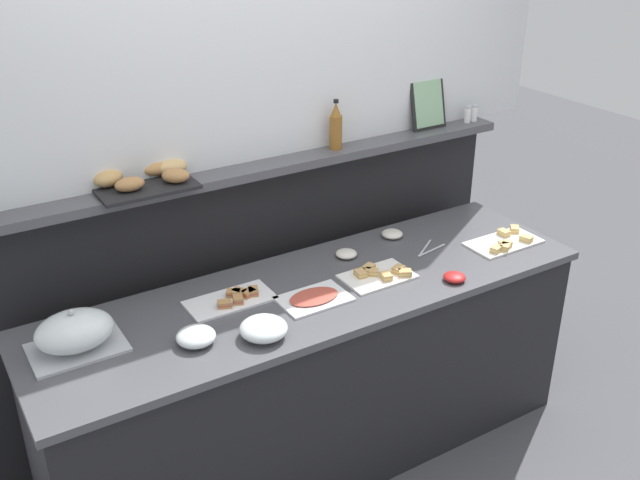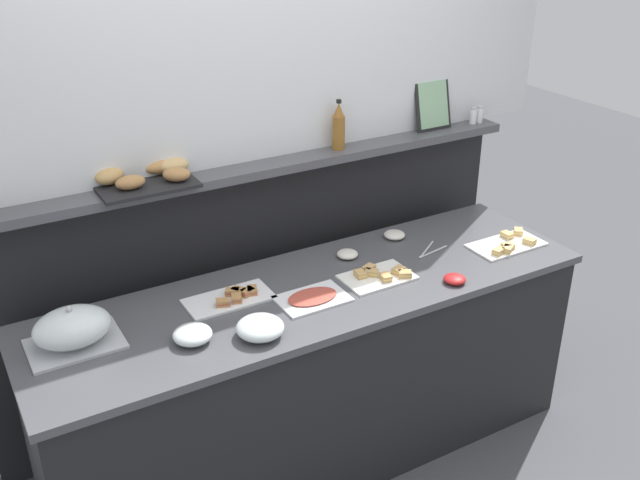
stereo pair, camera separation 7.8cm
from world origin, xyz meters
TOP-DOWN VIEW (x-y plane):
  - ground_plane at (0.00, 0.60)m, footprint 12.00×12.00m
  - buffet_counter at (0.00, 0.00)m, footprint 2.45×0.71m
  - back_ledge_unit at (0.00, 0.53)m, footprint 2.65×0.22m
  - upper_wall_panel at (0.00, 0.55)m, footprint 3.25×0.08m
  - sandwich_platter_rear at (0.29, -0.06)m, footprint 0.31×0.20m
  - sandwich_platter_front at (0.99, -0.11)m, footprint 0.36×0.19m
  - sandwich_platter_side at (-0.34, 0.09)m, footprint 0.36×0.18m
  - cold_cuts_platter at (-0.05, -0.08)m, footprint 0.29×0.20m
  - serving_cloche at (-0.98, 0.08)m, footprint 0.34×0.24m
  - glass_bowl_large at (-0.59, -0.11)m, footprint 0.15×0.15m
  - glass_bowl_medium at (-0.36, -0.21)m, footprint 0.18×0.18m
  - condiment_bowl_dark at (0.27, 0.18)m, footprint 0.10×0.10m
  - condiment_bowl_red at (0.58, 0.23)m, footprint 0.10×0.10m
  - condiment_bowl_cream at (0.55, -0.25)m, footprint 0.10×0.10m
  - serving_tongs at (0.63, 0.03)m, footprint 0.18×0.11m
  - vinegar_bottle_amber at (0.39, 0.46)m, footprint 0.06×0.06m
  - salt_shaker at (1.21, 0.45)m, footprint 0.03×0.03m
  - pepper_shaker at (1.25, 0.45)m, footprint 0.03×0.03m
  - bread_basket at (-0.52, 0.48)m, footprint 0.42×0.27m
  - framed_picture at (0.97, 0.49)m, footprint 0.20×0.07m

SIDE VIEW (x-z plane):
  - ground_plane at x=0.00m, z-range 0.00..0.00m
  - buffet_counter at x=0.00m, z-range 0.00..0.89m
  - back_ledge_unit at x=0.00m, z-range 0.03..1.34m
  - serving_tongs at x=0.63m, z-range 0.89..0.90m
  - cold_cuts_platter at x=-0.05m, z-range 0.89..0.91m
  - sandwich_platter_front at x=0.99m, z-range 0.88..0.92m
  - sandwich_platter_side at x=-0.34m, z-range 0.88..0.92m
  - sandwich_platter_rear at x=0.29m, z-range 0.88..0.92m
  - condiment_bowl_cream at x=0.55m, z-range 0.89..0.92m
  - condiment_bowl_dark at x=0.27m, z-range 0.89..0.92m
  - condiment_bowl_red at x=0.58m, z-range 0.89..0.93m
  - glass_bowl_large at x=-0.59m, z-range 0.89..0.95m
  - glass_bowl_medium at x=-0.36m, z-range 0.89..0.96m
  - serving_cloche at x=-0.98m, z-range 0.88..1.05m
  - bread_basket at x=-0.52m, z-range 1.30..1.39m
  - salt_shaker at x=1.21m, z-range 1.31..1.39m
  - pepper_shaker at x=1.25m, z-range 1.31..1.39m
  - vinegar_bottle_amber at x=0.39m, z-range 1.29..1.53m
  - framed_picture at x=0.97m, z-range 1.31..1.56m
  - upper_wall_panel at x=0.00m, z-range 1.31..2.60m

